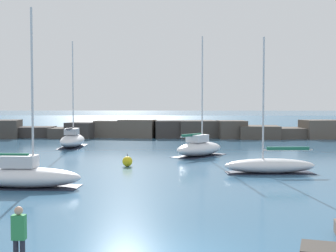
{
  "coord_description": "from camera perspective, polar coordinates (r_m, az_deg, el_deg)",
  "views": [
    {
      "loc": [
        0.28,
        -13.39,
        4.46
      ],
      "look_at": [
        -0.71,
        24.19,
        2.68
      ],
      "focal_mm": 50.0,
      "sensor_mm": 36.0,
      "label": 1
    }
  ],
  "objects": [
    {
      "name": "sailboat_moored_0",
      "position": [
        40.19,
        3.81,
        -2.65
      ],
      "size": [
        5.25,
        5.76,
        10.24
      ],
      "color": "white",
      "rests_on": "ground"
    },
    {
      "name": "sailboat_moored_4",
      "position": [
        30.9,
        12.3,
        -4.67
      ],
      "size": [
        5.98,
        2.1,
        8.72
      ],
      "color": "white",
      "rests_on": "ground"
    },
    {
      "name": "breakwater_jetty",
      "position": [
        61.52,
        3.26,
        -0.5
      ],
      "size": [
        66.08,
        6.89,
        2.56
      ],
      "color": "#383330",
      "rests_on": "ground"
    },
    {
      "name": "mooring_buoy_orange_near",
      "position": [
        33.53,
        -4.97,
        -4.32
      ],
      "size": [
        0.72,
        0.72,
        0.92
      ],
      "color": "yellow",
      "rests_on": "ground"
    },
    {
      "name": "person_on_rocks",
      "position": [
        13.37,
        -17.71,
        -12.51
      ],
      "size": [
        0.36,
        0.23,
        1.74
      ],
      "color": "#282833",
      "rests_on": "ground"
    },
    {
      "name": "open_sea_beyond",
      "position": [
        121.54,
        1.38,
        0.61
      ],
      "size": [
        400.0,
        116.0,
        0.01
      ],
      "color": "#235175",
      "rests_on": "ground"
    },
    {
      "name": "sailboat_moored_3",
      "position": [
        49.42,
        -11.57,
        -1.65
      ],
      "size": [
        2.52,
        6.81,
        10.95
      ],
      "color": "white",
      "rests_on": "ground"
    },
    {
      "name": "sailboat_moored_1",
      "position": [
        26.24,
        -17.1,
        -5.76
      ],
      "size": [
        6.14,
        2.26,
        9.53
      ],
      "color": "white",
      "rests_on": "ground"
    }
  ]
}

